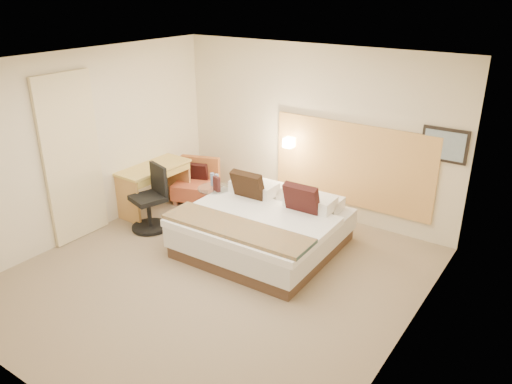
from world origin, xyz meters
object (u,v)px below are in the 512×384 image
Objects in this scene: lounge_chair at (197,184)px; bed at (264,227)px; desk_chair at (152,204)px; desk at (155,176)px; side_table at (215,203)px.

bed is at bearing -21.87° from lounge_chair.
lounge_chair is at bearing 96.89° from desk_chair.
desk is 1.25× the size of desk_chair.
desk is (-0.29, -0.69, 0.32)m from lounge_chair.
side_table is 1.15m from desk.
bed is 3.16× the size of side_table.
side_table is (0.80, -0.50, 0.03)m from lounge_chair.
desk is (-2.20, 0.07, 0.28)m from bed.
lounge_chair is 0.68× the size of desk.
bed is at bearing 14.35° from desk_chair.
bed is 2.22m from desk.
desk is at bearing 178.09° from bed.
bed is 2.45× the size of lounge_chair.
desk_chair is (0.15, -1.22, 0.12)m from lounge_chair.
bed reaches higher than lounge_chair.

